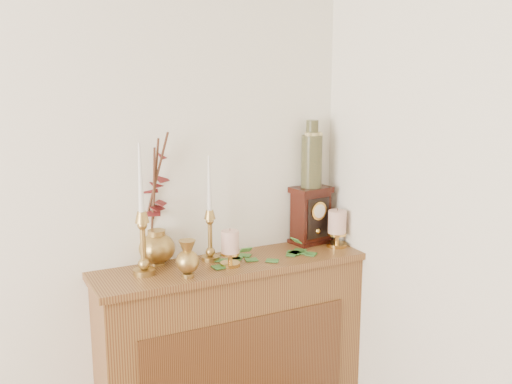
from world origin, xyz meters
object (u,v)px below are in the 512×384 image
ceramic_vase (312,157)px  mantel_clock (311,216)px  candlestick_left (143,233)px  ginger_jar (156,204)px  candlestick_center (210,227)px  bud_vase (188,259)px

ceramic_vase → mantel_clock: bearing=-81.9°
candlestick_left → ceramic_vase: bearing=5.6°
candlestick_left → mantel_clock: 0.86m
candlestick_left → ginger_jar: ginger_jar is taller
candlestick_center → ceramic_vase: ceramic_vase is taller
candlestick_left → bud_vase: bearing=-36.2°
candlestick_left → ceramic_vase: size_ratio=1.71×
candlestick_left → bud_vase: (0.15, -0.11, -0.10)m
candlestick_left → bud_vase: 0.21m
bud_vase → mantel_clock: bearing=15.2°
candlestick_left → ceramic_vase: 0.89m
bud_vase → candlestick_center: bearing=44.0°
candlestick_left → mantel_clock: candlestick_left is taller
candlestick_center → bud_vase: (-0.16, -0.16, -0.08)m
candlestick_left → candlestick_center: candlestick_left is taller
candlestick_left → ginger_jar: 0.19m
candlestick_left → mantel_clock: bearing=5.4°
candlestick_left → candlestick_center: size_ratio=1.17×
mantel_clock → ceramic_vase: (-0.00, 0.00, 0.28)m
candlestick_center → mantel_clock: bearing=3.5°
bud_vase → ginger_jar: ginger_jar is taller
bud_vase → mantel_clock: (0.71, 0.19, 0.06)m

